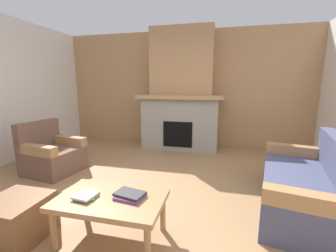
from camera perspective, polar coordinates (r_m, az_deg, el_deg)
The scene contains 9 objects.
ground at distance 2.92m, azimuth -6.39°, elevation -19.30°, with size 9.00×9.00×0.00m, color #9E754C.
wall_back_wood_panel at distance 5.44m, azimuth 4.13°, elevation 9.61°, with size 6.00×0.12×2.70m, color tan.
fireplace at distance 5.08m, azimuth 3.41°, elevation 7.43°, with size 1.90×0.82×2.70m.
couch at distance 3.15m, azimuth 32.57°, elevation -12.87°, with size 1.20×1.94×0.85m.
armchair at distance 4.20m, azimuth -28.05°, elevation -6.64°, with size 0.85×0.85×0.85m.
coffee_table at distance 2.22m, azimuth -14.75°, elevation -18.78°, with size 1.00×0.60×0.43m.
ottoman at distance 2.69m, azimuth -34.69°, elevation -19.22°, with size 0.52×0.52×0.40m, color brown.
book_stack_near_edge at distance 2.25m, azimuth -20.56°, elevation -16.61°, with size 0.22×0.22×0.04m.
book_stack_center at distance 2.15m, azimuth -9.85°, elevation -17.28°, with size 0.29×0.24×0.05m.
Camera 1 is at (0.88, -2.37, 1.46)m, focal length 23.41 mm.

